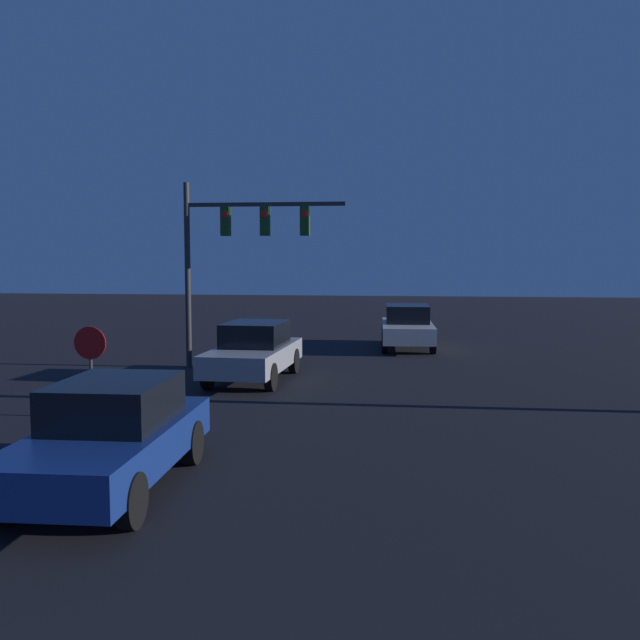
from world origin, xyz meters
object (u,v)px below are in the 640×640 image
car_mid (254,351)px  traffic_signal_mast (234,241)px  car_near (111,435)px  stop_sign (90,354)px  car_far (407,326)px

car_mid → traffic_signal_mast: traffic_signal_mast is taller
car_near → stop_sign: size_ratio=2.35×
car_near → stop_sign: (-2.42, 4.51, 0.56)m
stop_sign → car_near: bearing=-61.8°
car_mid → car_far: size_ratio=1.00×
car_near → traffic_signal_mast: size_ratio=0.81×
car_far → stop_sign: 14.35m
car_mid → traffic_signal_mast: size_ratio=0.82×
car_far → stop_sign: bearing=59.2°
car_near → car_mid: (0.10, 9.55, 0.00)m
car_near → car_mid: same height
car_far → stop_sign: size_ratio=2.36×
car_far → stop_sign: stop_sign is taller
traffic_signal_mast → car_far: bearing=46.1°
car_near → traffic_signal_mast: traffic_signal_mast is taller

